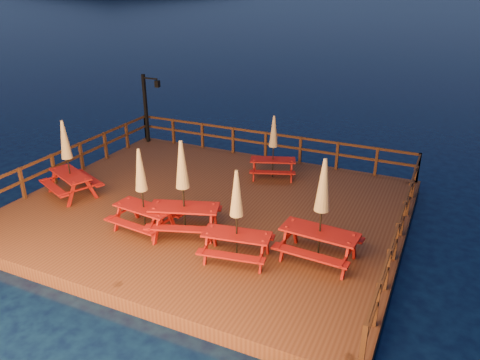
{
  "coord_description": "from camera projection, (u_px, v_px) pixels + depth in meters",
  "views": [
    {
      "loc": [
        6.59,
        -11.8,
        7.19
      ],
      "look_at": [
        0.83,
        0.6,
        1.23
      ],
      "focal_mm": 35.0,
      "sensor_mm": 36.0,
      "label": 1
    }
  ],
  "objects": [
    {
      "name": "picnic_table_5",
      "position": [
        183.0,
        187.0,
        12.95
      ],
      "size": [
        2.37,
        2.16,
        2.79
      ],
      "rotation": [
        0.0,
        0.0,
        0.33
      ],
      "color": "maroon",
      "rests_on": "deck"
    },
    {
      "name": "ground",
      "position": [
        209.0,
        217.0,
        15.23
      ],
      "size": [
        500.0,
        500.0,
        0.0
      ],
      "primitive_type": "plane",
      "color": "black",
      "rests_on": "ground"
    },
    {
      "name": "picnic_table_2",
      "position": [
        273.0,
        146.0,
        16.78
      ],
      "size": [
        1.99,
        1.81,
        2.33
      ],
      "rotation": [
        0.0,
        0.0,
        0.35
      ],
      "color": "maroon",
      "rests_on": "deck"
    },
    {
      "name": "picnic_table_3",
      "position": [
        142.0,
        189.0,
        13.12
      ],
      "size": [
        1.91,
        1.63,
        2.52
      ],
      "rotation": [
        0.0,
        0.0,
        -0.11
      ],
      "color": "maroon",
      "rests_on": "deck"
    },
    {
      "name": "lamp_post",
      "position": [
        148.0,
        102.0,
        20.22
      ],
      "size": [
        0.85,
        0.18,
        3.0
      ],
      "color": "black",
      "rests_on": "deck"
    },
    {
      "name": "deck",
      "position": [
        209.0,
        212.0,
        15.15
      ],
      "size": [
        12.0,
        10.0,
        0.4
      ],
      "primitive_type": "cube",
      "color": "#4E2919",
      "rests_on": "ground"
    },
    {
      "name": "picnic_table_1",
      "position": [
        322.0,
        209.0,
        11.65
      ],
      "size": [
        2.08,
        1.75,
        2.82
      ],
      "rotation": [
        0.0,
        0.0,
        -0.07
      ],
      "color": "maroon",
      "rests_on": "deck"
    },
    {
      "name": "railing",
      "position": [
        233.0,
        166.0,
        16.24
      ],
      "size": [
        11.8,
        9.75,
        1.1
      ],
      "color": "#391D12",
      "rests_on": "deck"
    },
    {
      "name": "picnic_table_0",
      "position": [
        67.0,
        158.0,
        15.31
      ],
      "size": [
        2.27,
        2.1,
        2.61
      ],
      "rotation": [
        0.0,
        0.0,
        -0.41
      ],
      "color": "maroon",
      "rests_on": "deck"
    },
    {
      "name": "picnic_table_4",
      "position": [
        237.0,
        215.0,
        11.74
      ],
      "size": [
        1.97,
        1.72,
        2.51
      ],
      "rotation": [
        0.0,
        0.0,
        0.17
      ],
      "color": "maroon",
      "rests_on": "deck"
    },
    {
      "name": "deck_piles",
      "position": [
        209.0,
        225.0,
        15.35
      ],
      "size": [
        11.44,
        9.44,
        1.4
      ],
      "color": "#391D12",
      "rests_on": "ground"
    }
  ]
}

